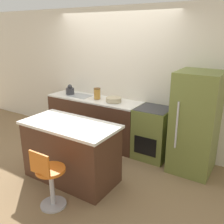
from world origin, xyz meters
The scene contains 10 objects.
ground_plane centered at (0.00, 0.00, 0.00)m, with size 14.00×14.00×0.00m, color #8E704C.
wall_back centered at (0.00, 0.63, 1.30)m, with size 8.00×0.06×2.60m.
back_counter centered at (-0.29, 0.31, 0.45)m, with size 1.95×0.58×0.91m.
kitchen_island centered at (0.24, -0.99, 0.45)m, with size 1.43×0.73×0.90m.
oven_range centered at (0.98, 0.31, 0.45)m, with size 0.57×0.59×0.91m.
refrigerator centered at (1.70, 0.26, 0.80)m, with size 0.65×0.71×1.61m.
stool_chair centered at (0.45, -1.64, 0.40)m, with size 0.37×0.37×0.83m.
kettle centered at (-0.88, 0.29, 0.99)m, with size 0.17×0.17×0.21m.
mixing_bowl centered at (0.18, 0.29, 0.95)m, with size 0.29×0.29×0.08m.
canister_jar centered at (-0.19, 0.29, 1.02)m, with size 0.13×0.13×0.21m.
Camera 1 is at (2.55, -3.50, 2.18)m, focal length 40.00 mm.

